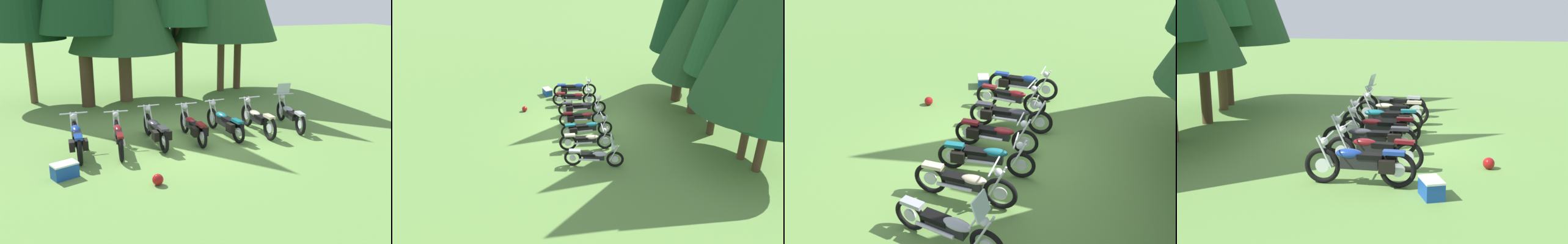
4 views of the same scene
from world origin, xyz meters
The scene contains 13 objects.
ground_plane centered at (0.00, 0.00, 0.00)m, with size 80.00×80.00×0.00m, color #608C42.
motorcycle_0 centered at (-3.34, -0.19, 0.48)m, with size 0.76×2.33×1.03m.
motorcycle_1 centered at (-2.22, -0.24, 0.44)m, with size 0.69×2.26×1.01m.
motorcycle_2 centered at (-1.09, 0.01, 0.44)m, with size 0.67×2.37×1.00m.
motorcycle_3 centered at (0.05, -0.05, 0.43)m, with size 0.70×2.20×1.00m.
motorcycle_4 centered at (1.13, 0.05, 0.44)m, with size 0.73×2.31×0.99m.
motorcycle_5 centered at (2.22, 0.01, 0.45)m, with size 0.72×2.29×1.02m.
motorcycle_6 centered at (3.49, 0.19, 0.45)m, with size 0.71×2.30×1.35m.
pine_tree_2 centered at (-0.91, 5.58, 4.62)m, with size 4.31×4.31×7.20m.
pine_tree_4 centered at (3.46, 6.10, 5.85)m, with size 4.75×4.75×9.37m.
pine_tree_5 centered at (4.35, 6.30, 4.56)m, with size 3.50×3.50×6.90m.
picnic_cooler centered at (-3.77, -1.65, 0.19)m, with size 0.70×0.57×0.37m.
dropped_helmet centered at (-1.77, -2.79, 0.13)m, with size 0.27×0.27×0.27m, color maroon.
Camera 2 is at (15.94, -1.21, 8.36)m, focal length 35.28 mm.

